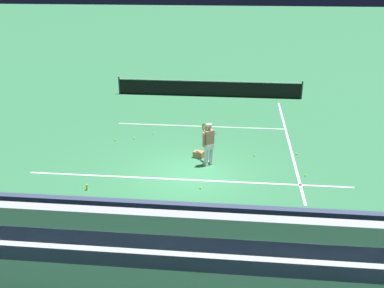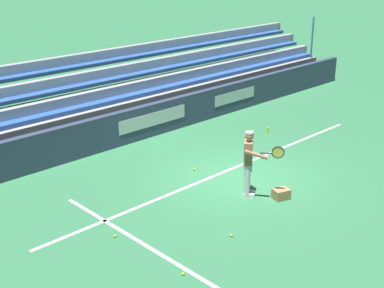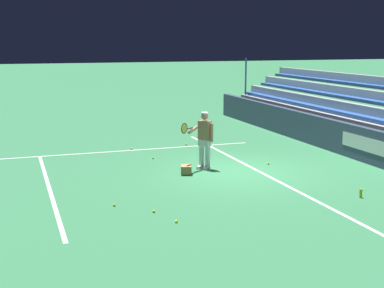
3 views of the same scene
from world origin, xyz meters
name	(u,v)px [view 1 (image 1 of 3)]	position (x,y,z in m)	size (l,w,h in m)	color
ground_plane	(188,174)	(0.00, 0.00, 0.00)	(160.00, 160.00, 0.00)	#337A4C
court_baseline_white	(187,180)	(0.00, -0.50, 0.00)	(12.00, 0.10, 0.01)	white
court_sideline_white	(288,140)	(4.11, 4.00, 0.00)	(0.10, 12.00, 0.01)	white
court_service_line_white	(201,126)	(0.00, 5.50, 0.00)	(8.22, 0.10, 0.01)	white
back_wall_sponsor_board	(171,220)	(-0.01, -4.25, 0.55)	(22.96, 0.25, 1.10)	#384260
bleacher_stand	(160,252)	(0.00, -6.08, 0.73)	(21.81, 2.40, 2.95)	#9EA3A8
tennis_player	(209,144)	(0.70, 0.93, 0.89)	(0.64, 1.05, 1.71)	silver
ball_box_cardboard	(199,154)	(0.25, 1.63, 0.13)	(0.40, 0.30, 0.26)	#A87F51
tennis_ball_far_right	(154,133)	(-2.11, 4.19, 0.03)	(0.07, 0.07, 0.07)	#CCE533
tennis_ball_by_box	(305,175)	(4.38, 0.27, 0.03)	(0.07, 0.07, 0.07)	#CCE533
tennis_ball_midcourt	(296,154)	(4.28, 2.34, 0.03)	(0.07, 0.07, 0.07)	#CCE533
tennis_ball_stray_back	(200,188)	(0.57, -1.17, 0.03)	(0.07, 0.07, 0.07)	#CCE533
tennis_ball_near_player	(254,155)	(2.53, 2.02, 0.03)	(0.07, 0.07, 0.07)	#CCE533
tennis_ball_on_baseline	(115,140)	(-3.67, 3.16, 0.03)	(0.07, 0.07, 0.07)	#CCE533
tennis_ball_toward_net	(134,138)	(-2.86, 3.44, 0.03)	(0.07, 0.07, 0.07)	#CCE533
water_bottle	(87,187)	(-3.38, -1.68, 0.11)	(0.07, 0.07, 0.22)	yellow
tennis_net	(209,88)	(0.00, 11.01, 0.49)	(11.09, 0.09, 1.07)	#33383D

